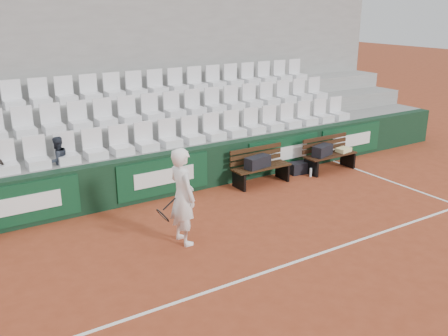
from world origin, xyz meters
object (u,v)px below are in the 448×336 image
bench_right (330,162)px  sports_bag_right (322,150)px  tennis_player (182,196)px  water_bottle_near (243,179)px  water_bottle_far (311,173)px  spectator_c (56,140)px  bench_left (261,175)px  sports_bag_left (258,162)px  sports_bag_ground (299,168)px

bench_right → sports_bag_right: bearing=176.9°
sports_bag_right → tennis_player: size_ratio=0.33×
bench_right → water_bottle_near: size_ratio=5.45×
water_bottle_near → water_bottle_far: water_bottle_near is taller
water_bottle_far → spectator_c: 6.16m
bench_left → spectator_c: bearing=166.7°
sports_bag_right → sports_bag_left: bearing=177.5°
bench_left → spectator_c: (-4.49, 1.06, 1.29)m
bench_left → sports_bag_right: bearing=-3.7°
sports_bag_right → sports_bag_ground: (-0.57, 0.24, -0.44)m
water_bottle_near → bench_left: bearing=-27.7°
bench_right → tennis_player: bearing=-162.7°
sports_bag_left → water_bottle_far: bearing=-8.2°
sports_bag_ground → tennis_player: (-4.33, -1.87, 0.75)m
sports_bag_left → water_bottle_near: sports_bag_left is taller
bench_right → tennis_player: tennis_player is taller
spectator_c → water_bottle_near: bearing=147.4°
bench_left → water_bottle_far: bearing=-10.4°
tennis_player → water_bottle_near: bearing=36.2°
spectator_c → water_bottle_far: bearing=146.6°
sports_bag_right → water_bottle_near: bearing=171.8°
water_bottle_near → spectator_c: spectator_c is taller
sports_bag_right → sports_bag_ground: size_ratio=1.21×
sports_bag_left → tennis_player: size_ratio=0.36×
sports_bag_left → spectator_c: spectator_c is taller
bench_right → sports_bag_right: 0.46m
sports_bag_left → sports_bag_ground: sports_bag_left is taller
water_bottle_near → sports_bag_right: bearing=-8.2°
bench_right → spectator_c: 6.85m
bench_left → sports_bag_ground: (1.28, 0.12, -0.08)m
bench_left → tennis_player: size_ratio=0.83×
water_bottle_near → tennis_player: bearing=-143.8°
water_bottle_far → tennis_player: bearing=-161.3°
tennis_player → sports_bag_right: bearing=18.4°
water_bottle_near → spectator_c: size_ratio=0.27×
bench_left → sports_bag_left: 0.39m
sports_bag_left → bench_right: bearing=-2.6°
bench_right → spectator_c: size_ratio=1.46×
sports_bag_right → spectator_c: spectator_c is taller
water_bottle_far → tennis_player: tennis_player is taller
bench_right → water_bottle_far: bench_right is taller
bench_left → sports_bag_ground: bench_left is taller
sports_bag_ground → tennis_player: size_ratio=0.27×
sports_bag_left → water_bottle_near: (-0.25, 0.24, -0.45)m
bench_right → spectator_c: bearing=169.8°
sports_bag_ground → water_bottle_near: bearing=177.1°
water_bottle_far → sports_bag_right: bearing=15.2°
sports_bag_left → water_bottle_far: size_ratio=2.87×
bench_left → water_bottle_far: bench_left is taller
bench_left → bench_right: size_ratio=1.00×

